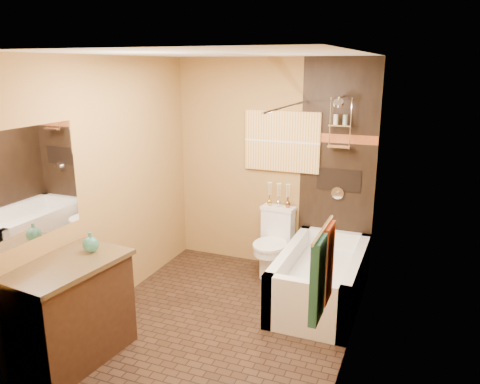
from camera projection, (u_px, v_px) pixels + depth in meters
The scene contains 23 objects.
floor at pixel (222, 321), 4.55m from camera, with size 3.00×3.00×0.00m, color black.
wall_left at pixel (111, 185), 4.65m from camera, with size 0.02×3.00×2.50m, color olive.
wall_right at pixel (355, 213), 3.79m from camera, with size 0.02×3.00×2.50m, color olive.
wall_back at pixel (272, 166), 5.56m from camera, with size 2.40×0.02×2.50m, color olive.
wall_front at pixel (121, 260), 2.88m from camera, with size 2.40×0.02×2.50m, color olive.
ceiling at pixel (219, 54), 3.89m from camera, with size 3.00×3.00×0.00m, color silver.
alcove_tile_back at pixel (337, 171), 5.27m from camera, with size 0.85×0.01×2.50m, color black.
alcove_tile_right at pixel (366, 190), 4.46m from camera, with size 0.01×1.50×2.50m, color black.
mosaic_band_back at pixel (339, 139), 5.17m from camera, with size 0.85×0.01×0.10m, color maroon.
mosaic_band_right at pixel (368, 152), 4.37m from camera, with size 0.01×1.50×0.10m, color maroon.
alcove_niche at pixel (339, 180), 5.29m from camera, with size 0.50×0.01×0.25m, color black.
shower_fixtures at pixel (340, 136), 5.06m from camera, with size 0.24×0.33×1.16m.
curtain_rod at pixel (289, 106), 4.55m from camera, with size 0.03×0.03×1.55m, color silver.
towel_bar at pixel (323, 230), 2.81m from camera, with size 0.02×0.02×0.55m, color silver.
towel_teal at pixel (318, 280), 2.77m from camera, with size 0.05×0.22×0.52m, color #1E5364.
towel_rust at pixel (327, 263), 3.00m from camera, with size 0.05×0.22×0.52m, color maroon.
sunset_painting at pixel (282, 141), 5.42m from camera, with size 0.90×0.04×0.70m, color #C7882F.
vanity_mirror at pixel (31, 184), 3.69m from camera, with size 0.01×1.00×0.90m, color white.
bathtub at pixel (321, 282), 4.88m from camera, with size 0.80×1.50×0.55m.
toilet at pixel (273, 242), 5.49m from camera, with size 0.41×0.60×0.78m.
vanity at pixel (70, 311), 3.87m from camera, with size 0.71×1.05×0.87m.
teal_bottle at pixel (91, 242), 3.95m from camera, with size 0.14×0.14×0.21m, color #2A806F, non-canonical shape.
bud_vases at pixel (279, 194), 5.50m from camera, with size 0.28×0.06×0.28m.
Camera 1 is at (1.68, -3.70, 2.41)m, focal length 35.00 mm.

